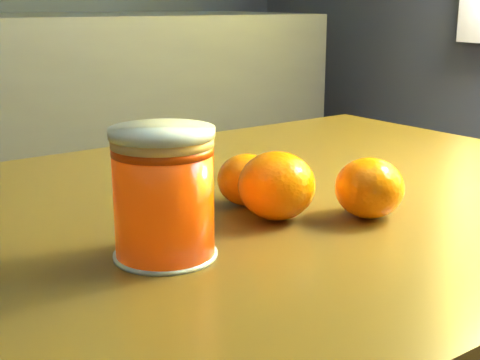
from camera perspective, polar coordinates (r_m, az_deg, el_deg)
table at (r=0.76m, az=1.01°, el=-8.34°), size 1.05×0.80×0.73m
juice_glass at (r=0.56m, az=-6.52°, el=-1.22°), size 0.09×0.09×0.11m
orange_front at (r=0.66m, az=3.15°, el=-0.48°), size 0.08×0.08×0.07m
orange_back at (r=0.70m, az=0.57°, el=0.03°), size 0.08×0.08×0.05m
orange_extra at (r=0.67m, az=10.99°, el=-0.67°), size 0.08×0.08×0.06m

